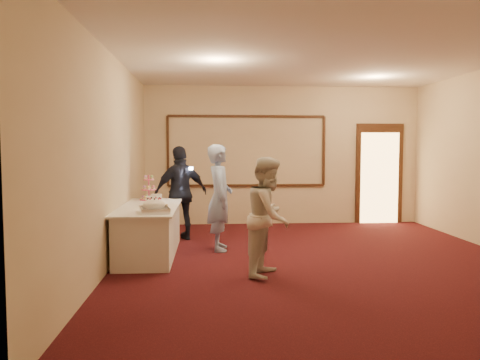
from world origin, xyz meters
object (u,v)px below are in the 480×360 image
object	(u,v)px
woman	(269,216)
buffet_table	(150,230)
pavlova_tray	(154,206)
man	(220,198)
tart	(159,207)
cupcake_stand	(149,190)
guest	(181,193)
plate_stack_b	(157,199)
plate_stack_a	(152,201)

from	to	relation	value
woman	buffet_table	bearing A→B (deg)	75.95
pavlova_tray	man	world-z (taller)	man
tart	man	distance (m)	1.12
buffet_table	tart	bearing A→B (deg)	-62.46
cupcake_stand	man	xyz separation A→B (m)	(1.21, -0.54, -0.08)
man	guest	xyz separation A→B (m)	(-0.68, 0.90, -0.01)
buffet_table	pavlova_tray	world-z (taller)	pavlova_tray
buffet_table	man	bearing A→B (deg)	14.46
tart	plate_stack_b	bearing A→B (deg)	98.64
cupcake_stand	woman	bearing A→B (deg)	-49.14
plate_stack_a	cupcake_stand	bearing A→B (deg)	100.23
buffet_table	cupcake_stand	size ratio (longest dim) A/B	4.80
pavlova_tray	guest	distance (m)	1.94
pavlova_tray	guest	world-z (taller)	guest
plate_stack_b	woman	world-z (taller)	woman
cupcake_stand	man	world-z (taller)	man
pavlova_tray	plate_stack_b	xyz separation A→B (m)	(-0.08, 1.11, -0.01)
plate_stack_a	woman	distance (m)	2.15
cupcake_stand	man	size ratio (longest dim) A/B	0.28
man	plate_stack_b	bearing A→B (deg)	84.49
woman	guest	world-z (taller)	guest
pavlova_tray	man	distance (m)	1.39
plate_stack_a	plate_stack_b	world-z (taller)	plate_stack_b
buffet_table	woman	distance (m)	2.15
pavlova_tray	plate_stack_a	distance (m)	0.84
man	guest	size ratio (longest dim) A/B	1.01
man	woman	world-z (taller)	man
plate_stack_b	tart	size ratio (longest dim) A/B	0.57
cupcake_stand	guest	size ratio (longest dim) A/B	0.28
cupcake_stand	buffet_table	bearing A→B (deg)	-82.69
guest	woman	bearing A→B (deg)	93.15
tart	guest	bearing A→B (deg)	81.17
plate_stack_b	woman	bearing A→B (deg)	-45.02
buffet_table	man	distance (m)	1.23
plate_stack_b	tart	distance (m)	0.73
cupcake_stand	plate_stack_a	distance (m)	0.76
cupcake_stand	man	bearing A→B (deg)	-24.31
plate_stack_b	guest	world-z (taller)	guest
guest	cupcake_stand	bearing A→B (deg)	9.06
tart	woman	bearing A→B (deg)	-30.89
cupcake_stand	woman	distance (m)	2.77
plate_stack_a	woman	world-z (taller)	woman
woman	tart	bearing A→B (deg)	81.59
tart	guest	size ratio (longest dim) A/B	0.18
woman	guest	distance (m)	2.75
buffet_table	plate_stack_a	distance (m)	0.46
plate_stack_a	man	size ratio (longest dim) A/B	0.10
plate_stack_a	man	bearing A→B (deg)	10.24
pavlova_tray	guest	bearing A→B (deg)	82.21
man	cupcake_stand	bearing A→B (deg)	64.82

